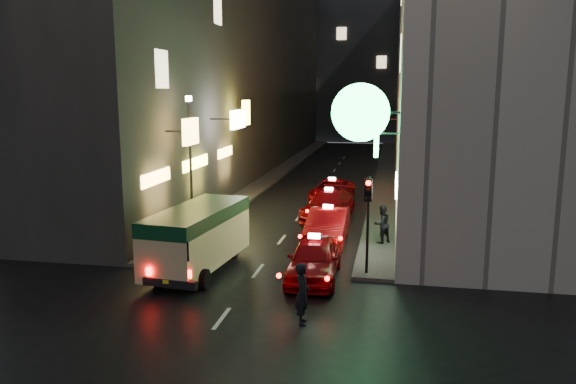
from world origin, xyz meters
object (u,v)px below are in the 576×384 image
Objects in this scene: pedestrian_crossing at (302,290)px; traffic_light at (368,204)px; taxi_near at (314,255)px; lamp_post at (190,155)px; minibus at (198,232)px.

traffic_light reaches higher than pedestrian_crossing.
taxi_near is 2.63m from traffic_light.
pedestrian_crossing is at bearing -110.15° from traffic_light.
lamp_post is (-6.36, 4.98, 2.86)m from taxi_near.
traffic_light is 0.56× the size of lamp_post.
pedestrian_crossing reaches higher than taxi_near.
taxi_near is (4.31, -0.03, -0.65)m from minibus.
minibus is 6.04m from pedestrian_crossing.
minibus is at bearing -176.08° from traffic_light.
lamp_post is at bearing 112.56° from minibus.
minibus is at bearing 37.99° from pedestrian_crossing.
pedestrian_crossing is (0.23, -3.93, 0.16)m from taxi_near.
lamp_post reaches higher than pedestrian_crossing.
lamp_post is at bearing 141.96° from taxi_near.
traffic_light is at bearing -28.91° from lamp_post.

